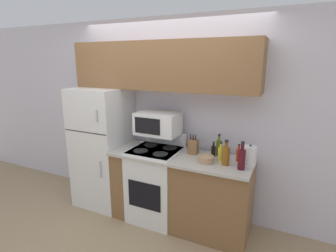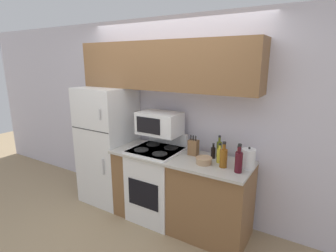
# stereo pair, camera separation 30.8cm
# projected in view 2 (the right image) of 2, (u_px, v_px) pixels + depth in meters

# --- Properties ---
(ground_plane) EXTENTS (12.00, 12.00, 0.00)m
(ground_plane) POSITION_uv_depth(u_px,v_px,m) (144.00, 226.00, 3.27)
(ground_plane) COLOR tan
(wall_back) EXTENTS (8.00, 0.05, 2.55)m
(wall_back) POSITION_uv_depth(u_px,v_px,m) (171.00, 117.00, 3.52)
(wall_back) COLOR silver
(wall_back) RESTS_ON ground_plane
(lower_cabinets) EXTENTS (1.69, 0.62, 0.91)m
(lower_cabinets) POSITION_uv_depth(u_px,v_px,m) (180.00, 190.00, 3.23)
(lower_cabinets) COLOR brown
(lower_cabinets) RESTS_ON ground_plane
(refrigerator) EXTENTS (0.69, 0.67, 1.66)m
(refrigerator) POSITION_uv_depth(u_px,v_px,m) (108.00, 145.00, 3.76)
(refrigerator) COLOR white
(refrigerator) RESTS_ON ground_plane
(upper_cabinets) EXTENTS (2.39, 0.36, 0.58)m
(upper_cabinets) POSITION_uv_depth(u_px,v_px,m) (163.00, 66.00, 3.19)
(upper_cabinets) COLOR brown
(upper_cabinets) RESTS_ON refrigerator
(stove) EXTENTS (0.60, 0.61, 1.10)m
(stove) POSITION_uv_depth(u_px,v_px,m) (157.00, 182.00, 3.38)
(stove) COLOR white
(stove) RESTS_ON ground_plane
(microwave) EXTENTS (0.54, 0.35, 0.28)m
(microwave) POSITION_uv_depth(u_px,v_px,m) (159.00, 123.00, 3.30)
(microwave) COLOR white
(microwave) RESTS_ON stove
(knife_block) EXTENTS (0.11, 0.09, 0.24)m
(knife_block) POSITION_uv_depth(u_px,v_px,m) (193.00, 147.00, 3.12)
(knife_block) COLOR brown
(knife_block) RESTS_ON lower_cabinets
(bowl) EXTENTS (0.18, 0.18, 0.07)m
(bowl) POSITION_uv_depth(u_px,v_px,m) (204.00, 160.00, 2.86)
(bowl) COLOR tan
(bowl) RESTS_ON lower_cabinets
(bottle_hot_sauce) EXTENTS (0.05, 0.05, 0.20)m
(bottle_hot_sauce) POSITION_uv_depth(u_px,v_px,m) (238.00, 157.00, 2.85)
(bottle_hot_sauce) COLOR red
(bottle_hot_sauce) RESTS_ON lower_cabinets
(bottle_wine_red) EXTENTS (0.08, 0.08, 0.30)m
(bottle_wine_red) POSITION_uv_depth(u_px,v_px,m) (239.00, 161.00, 2.62)
(bottle_wine_red) COLOR #470F19
(bottle_wine_red) RESTS_ON lower_cabinets
(bottle_soy_sauce) EXTENTS (0.05, 0.05, 0.18)m
(bottle_soy_sauce) POSITION_uv_depth(u_px,v_px,m) (213.00, 152.00, 3.02)
(bottle_soy_sauce) COLOR black
(bottle_soy_sauce) RESTS_ON lower_cabinets
(bottle_cooking_spray) EXTENTS (0.06, 0.06, 0.22)m
(bottle_cooking_spray) POSITION_uv_depth(u_px,v_px,m) (219.00, 155.00, 2.88)
(bottle_cooking_spray) COLOR gold
(bottle_cooking_spray) RESTS_ON lower_cabinets
(bottle_whiskey) EXTENTS (0.08, 0.08, 0.28)m
(bottle_whiskey) POSITION_uv_depth(u_px,v_px,m) (224.00, 157.00, 2.75)
(bottle_whiskey) COLOR brown
(bottle_whiskey) RESTS_ON lower_cabinets
(bottle_olive_oil) EXTENTS (0.06, 0.06, 0.26)m
(bottle_olive_oil) POSITION_uv_depth(u_px,v_px,m) (219.00, 149.00, 3.05)
(bottle_olive_oil) COLOR #5B6619
(bottle_olive_oil) RESTS_ON lower_cabinets
(kettle) EXTENTS (0.14, 0.14, 0.23)m
(kettle) POSITION_uv_depth(u_px,v_px,m) (249.00, 159.00, 2.73)
(kettle) COLOR white
(kettle) RESTS_ON lower_cabinets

